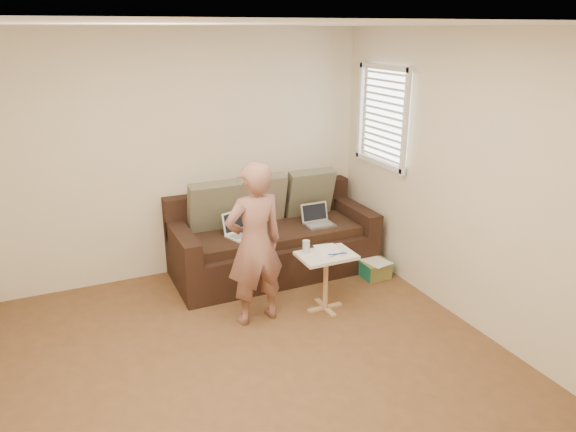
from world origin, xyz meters
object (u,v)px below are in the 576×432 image
at_px(sofa, 274,236).
at_px(person, 255,244).
at_px(laptop_silver, 320,226).
at_px(laptop_white, 244,236).
at_px(side_table, 326,282).
at_px(striped_box, 374,268).
at_px(drinking_glass, 306,247).

xyz_separation_m(sofa, person, (-0.56, -0.89, 0.34)).
xyz_separation_m(laptop_silver, laptop_white, (-0.86, 0.06, 0.00)).
relative_size(side_table, striped_box, 1.92).
distance_m(side_table, drinking_glass, 0.40).
distance_m(laptop_white, person, 0.86).
distance_m(person, drinking_glass, 0.54).
bearing_deg(striped_box, sofa, 148.86).
relative_size(laptop_white, drinking_glass, 2.87).
relative_size(laptop_silver, laptop_white, 0.93).
bearing_deg(striped_box, side_table, -154.07).
distance_m(sofa, striped_box, 1.16).
bearing_deg(drinking_glass, laptop_silver, 53.91).
xyz_separation_m(sofa, drinking_glass, (-0.03, -0.87, 0.21)).
relative_size(laptop_white, side_table, 0.60).
height_order(laptop_white, side_table, laptop_white).
bearing_deg(side_table, person, 172.59).
bearing_deg(laptop_silver, striped_box, -42.92).
bearing_deg(person, sofa, -126.84).
bearing_deg(laptop_silver, laptop_white, 175.86).
relative_size(side_table, drinking_glass, 4.82).
xyz_separation_m(sofa, striped_box, (0.95, -0.58, -0.33)).
bearing_deg(person, drinking_glass, 177.71).
distance_m(drinking_glass, striped_box, 1.16).
relative_size(laptop_silver, drinking_glass, 2.66).
bearing_deg(side_table, laptop_white, 118.90).
bearing_deg(sofa, drinking_glass, -92.24).
relative_size(laptop_white, person, 0.23).
xyz_separation_m(laptop_white, drinking_glass, (0.34, -0.78, 0.12)).
bearing_deg(striped_box, person, -168.26).
bearing_deg(laptop_white, side_table, -80.61).
xyz_separation_m(sofa, side_table, (0.12, -0.98, -0.14)).
distance_m(sofa, laptop_white, 0.39).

